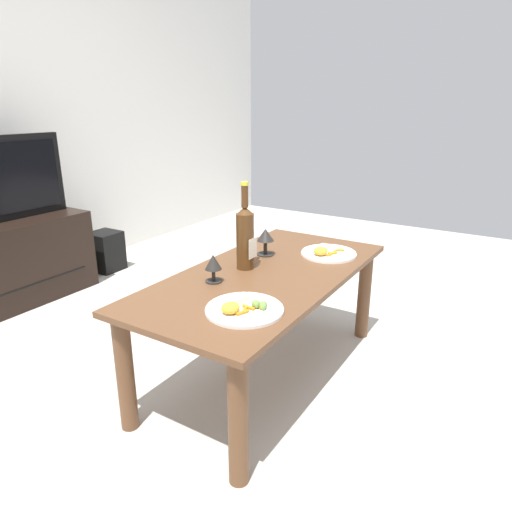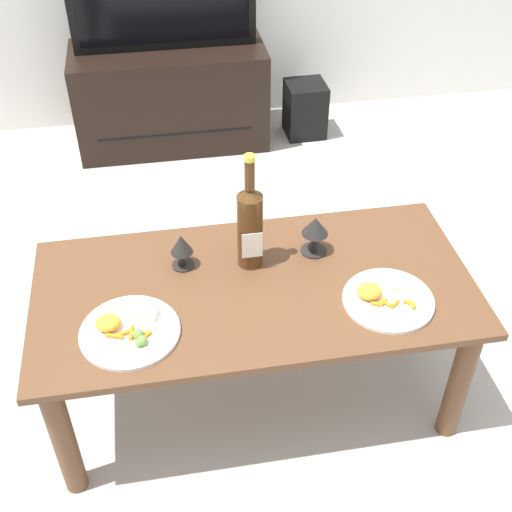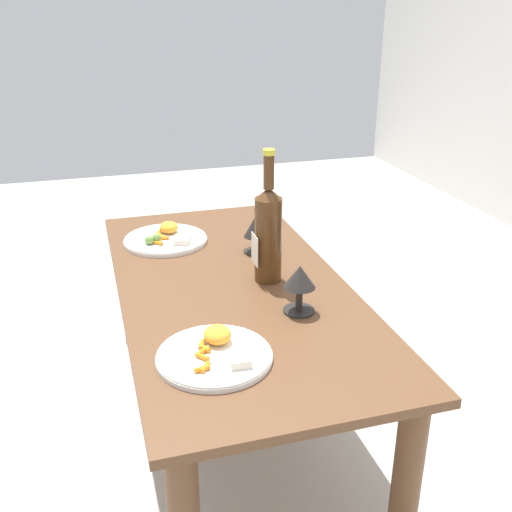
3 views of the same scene
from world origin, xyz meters
The scene contains 9 objects.
ground_plane centered at (0.00, 0.00, 0.00)m, with size 6.40×6.40×0.00m, color #B7B2A8.
dining_table centered at (0.00, 0.00, 0.43)m, with size 1.36×0.66×0.52m.
tv_stand centered at (-0.15, 1.84, 0.27)m, with size 1.01×0.45×0.54m.
floor_speaker centered at (0.59, 1.79, 0.15)m, with size 0.21×0.21×0.30m, color black.
wine_bottle centered at (0.01, 0.11, 0.68)m, with size 0.08×0.08×0.40m.
goblet_left centered at (-0.21, 0.13, 0.60)m, with size 0.07×0.07×0.12m.
goblet_right centered at (0.22, 0.13, 0.61)m, with size 0.09×0.09×0.14m.
dinner_plate_left centered at (-0.39, -0.14, 0.53)m, with size 0.29×0.29×0.05m.
dinner_plate_right centered at (0.38, -0.14, 0.53)m, with size 0.27×0.27×0.05m.
Camera 2 is at (-0.25, -1.48, 1.89)m, focal length 46.14 mm.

